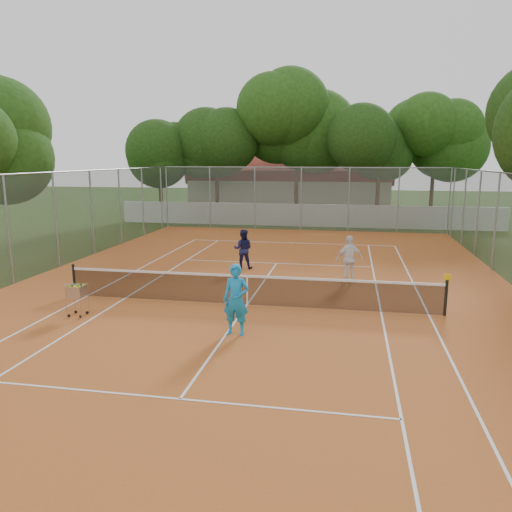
% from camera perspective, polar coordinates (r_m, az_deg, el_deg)
% --- Properties ---
extents(ground, '(120.00, 120.00, 0.00)m').
position_cam_1_polar(ground, '(15.83, -1.01, -5.66)').
color(ground, '#1C350E').
rests_on(ground, ground).
extents(court_pad, '(18.00, 34.00, 0.02)m').
position_cam_1_polar(court_pad, '(15.83, -1.01, -5.62)').
color(court_pad, '#B15822').
rests_on(court_pad, ground).
extents(court_lines, '(10.98, 23.78, 0.01)m').
position_cam_1_polar(court_lines, '(15.82, -1.01, -5.58)').
color(court_lines, white).
rests_on(court_lines, court_pad).
extents(tennis_net, '(11.88, 0.10, 0.98)m').
position_cam_1_polar(tennis_net, '(15.69, -1.02, -3.87)').
color(tennis_net, black).
rests_on(tennis_net, court_pad).
extents(perimeter_fence, '(18.00, 34.00, 4.00)m').
position_cam_1_polar(perimeter_fence, '(15.37, -1.03, 1.50)').
color(perimeter_fence, slate).
rests_on(perimeter_fence, ground).
extents(boundary_wall, '(26.00, 0.30, 1.50)m').
position_cam_1_polar(boundary_wall, '(34.19, 5.45, 4.67)').
color(boundary_wall, white).
rests_on(boundary_wall, ground).
extents(clubhouse, '(16.40, 9.00, 4.40)m').
position_cam_1_polar(clubhouse, '(44.20, 4.09, 8.03)').
color(clubhouse, beige).
rests_on(clubhouse, ground).
extents(tropical_trees, '(29.00, 19.00, 10.00)m').
position_cam_1_polar(tropical_trees, '(36.97, 6.01, 11.74)').
color(tropical_trees, black).
rests_on(tropical_trees, ground).
extents(player_near, '(0.70, 0.48, 1.87)m').
position_cam_1_polar(player_near, '(13.01, -2.29, -5.00)').
color(player_near, '#1789CB').
rests_on(player_near, court_pad).
extents(player_far_left, '(0.84, 0.68, 1.65)m').
position_cam_1_polar(player_far_left, '(20.80, -1.49, 0.81)').
color(player_far_left, '#181A49').
rests_on(player_far_left, court_pad).
extents(player_far_right, '(1.12, 0.77, 1.76)m').
position_cam_1_polar(player_far_right, '(18.73, 10.62, -0.37)').
color(player_far_right, white).
rests_on(player_far_right, court_pad).
extents(ball_hopper, '(0.54, 0.54, 1.02)m').
position_cam_1_polar(ball_hopper, '(15.50, -19.76, -4.67)').
color(ball_hopper, '#B1B2B8').
rests_on(ball_hopper, court_pad).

